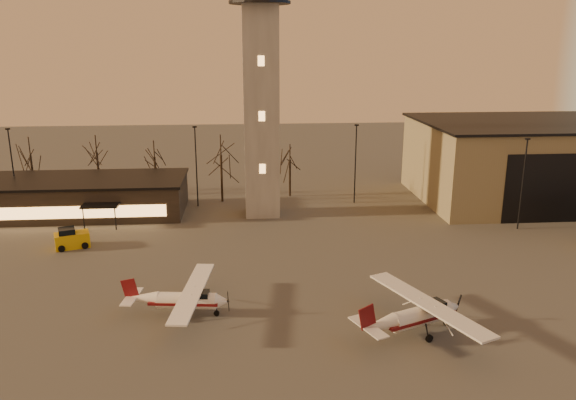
{
  "coord_description": "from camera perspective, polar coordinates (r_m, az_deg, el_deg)",
  "views": [
    {
      "loc": [
        -2.12,
        -34.83,
        19.68
      ],
      "look_at": [
        1.73,
        13.0,
        6.38
      ],
      "focal_mm": 35.0,
      "sensor_mm": 36.0,
      "label": 1
    }
  ],
  "objects": [
    {
      "name": "ground",
      "position": [
        40.07,
        -1.0,
        -13.94
      ],
      "size": [
        220.0,
        220.0,
        0.0
      ],
      "primitive_type": "plane",
      "color": "#494743",
      "rests_on": "ground"
    },
    {
      "name": "control_tower",
      "position": [
        64.95,
        -2.79,
        12.51
      ],
      "size": [
        6.8,
        6.8,
        32.6
      ],
      "color": "gray",
      "rests_on": "ground"
    },
    {
      "name": "hangar",
      "position": [
        79.99,
        24.01,
        3.68
      ],
      "size": [
        30.6,
        20.6,
        10.3
      ],
      "color": "#7E7052",
      "rests_on": "ground"
    },
    {
      "name": "terminal",
      "position": [
        71.88,
        -20.5,
        0.37
      ],
      "size": [
        25.4,
        12.2,
        4.3
      ],
      "color": "black",
      "rests_on": "ground"
    },
    {
      "name": "light_poles",
      "position": [
        67.41,
        -2.27,
        3.25
      ],
      "size": [
        58.5,
        12.25,
        10.14
      ],
      "color": "black",
      "rests_on": "ground"
    },
    {
      "name": "tree_row",
      "position": [
        76.14,
        -13.32,
        4.67
      ],
      "size": [
        37.2,
        9.2,
        8.8
      ],
      "color": "black",
      "rests_on": "ground"
    },
    {
      "name": "cessna_front",
      "position": [
        41.48,
        13.49,
        -11.59
      ],
      "size": [
        9.36,
        11.3,
        3.21
      ],
      "rotation": [
        0.0,
        0.0,
        0.4
      ],
      "color": "silver",
      "rests_on": "ground"
    },
    {
      "name": "cessna_rear",
      "position": [
        43.38,
        -10.08,
        -10.27
      ],
      "size": [
        8.5,
        10.71,
        2.94
      ],
      "rotation": [
        0.0,
        0.0,
        -0.12
      ],
      "color": "white",
      "rests_on": "ground"
    },
    {
      "name": "service_cart",
      "position": [
        60.44,
        -21.14,
        -3.81
      ],
      "size": [
        3.68,
        2.94,
        2.07
      ],
      "rotation": [
        0.0,
        0.0,
        0.35
      ],
      "color": "gold",
      "rests_on": "ground"
    }
  ]
}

